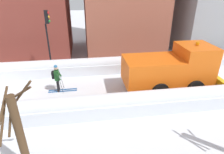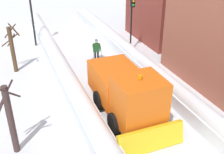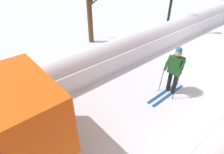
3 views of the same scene
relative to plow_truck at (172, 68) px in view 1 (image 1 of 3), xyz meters
The scene contains 7 objects.
ground_plane 2.03m from the plow_truck, 114.87° to the right, with size 80.00×80.00×0.00m, color white.
snowbank_left 3.60m from the plow_truck, 158.66° to the right, with size 1.10×36.00×1.22m.
snowbank_right 2.59m from the plow_truck, 31.48° to the right, with size 1.10×36.00×1.20m.
plow_truck is the anchor object (origin of this frame).
skier 7.20m from the plow_truck, 96.44° to the right, with size 0.62×1.80×1.81m.
traffic_light_pole 8.93m from the plow_truck, 116.88° to the right, with size 0.28×0.42×4.58m.
bare_tree_near 9.16m from the plow_truck, 57.16° to the right, with size 1.29×1.22×3.68m.
Camera 1 is at (11.06, 5.93, 6.33)m, focal length 31.30 mm.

